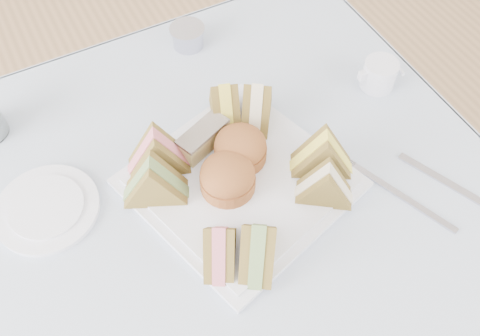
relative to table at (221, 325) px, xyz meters
name	(u,v)px	position (x,y,z in m)	size (l,w,h in m)	color
table	(221,325)	(0.00, 0.00, 0.00)	(0.90, 0.90, 0.74)	brown
tablecloth	(214,245)	(0.00, 0.00, 0.37)	(1.02, 1.02, 0.01)	#90A9C9
serving_plate	(240,183)	(0.09, 0.08, 0.38)	(0.31, 0.31, 0.01)	white
sandwich_fl_a	(220,243)	(0.00, -0.03, 0.43)	(0.09, 0.04, 0.08)	brown
sandwich_fl_b	(258,242)	(0.05, -0.05, 0.43)	(0.10, 0.05, 0.09)	brown
sandwich_fr_a	(324,152)	(0.22, 0.04, 0.43)	(0.10, 0.05, 0.09)	brown
sandwich_fr_b	(326,182)	(0.19, -0.01, 0.43)	(0.09, 0.04, 0.08)	brown
sandwich_bl_a	(153,179)	(-0.04, 0.12, 0.43)	(0.10, 0.05, 0.09)	brown
sandwich_bl_b	(157,150)	(-0.02, 0.17, 0.43)	(0.10, 0.05, 0.09)	brown
sandwich_br_a	(257,102)	(0.17, 0.18, 0.43)	(0.10, 0.05, 0.09)	brown
sandwich_br_b	(225,102)	(0.13, 0.21, 0.43)	(0.10, 0.05, 0.09)	brown
scone_left	(228,177)	(0.06, 0.08, 0.42)	(0.09, 0.09, 0.06)	#A25E2B
scone_right	(240,148)	(0.11, 0.12, 0.42)	(0.09, 0.09, 0.06)	#A25E2B
pastry_slice	(203,139)	(0.06, 0.17, 0.41)	(0.09, 0.04, 0.04)	tan
side_plate	(47,209)	(-0.21, 0.18, 0.38)	(0.17, 0.17, 0.01)	white
tea_strainer	(188,37)	(0.15, 0.42, 0.40)	(0.07, 0.07, 0.04)	#B5B3C5
knife	(445,182)	(0.39, -0.08, 0.38)	(0.01, 0.17, 0.00)	#B5B3C5
fork	(403,197)	(0.31, -0.07, 0.38)	(0.01, 0.19, 0.00)	#B5B3C5
creamer_jug	(379,75)	(0.42, 0.16, 0.40)	(0.06, 0.06, 0.06)	white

